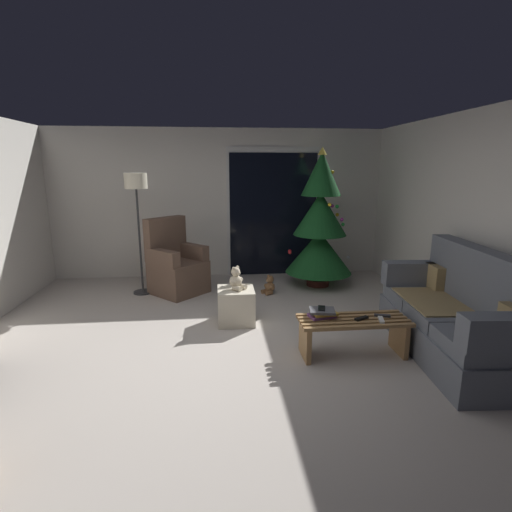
{
  "coord_description": "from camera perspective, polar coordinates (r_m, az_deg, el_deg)",
  "views": [
    {
      "loc": [
        -0.05,
        -3.76,
        1.87
      ],
      "look_at": [
        0.4,
        0.7,
        0.85
      ],
      "focal_mm": 27.58,
      "sensor_mm": 36.0,
      "label": 1
    }
  ],
  "objects": [
    {
      "name": "ground_plane",
      "position": [
        4.2,
        -4.6,
        -13.67
      ],
      "size": [
        7.0,
        7.0,
        0.0
      ],
      "primitive_type": "plane",
      "color": "#BCB2A8"
    },
    {
      "name": "wall_back",
      "position": [
        6.85,
        -5.38,
        7.58
      ],
      "size": [
        5.72,
        0.12,
        2.5
      ],
      "primitive_type": "cube",
      "color": "silver",
      "rests_on": "ground"
    },
    {
      "name": "wall_right",
      "position": [
        4.8,
        31.73,
        3.47
      ],
      "size": [
        0.12,
        6.0,
        2.5
      ],
      "primitive_type": "cube",
      "color": "silver",
      "rests_on": "ground"
    },
    {
      "name": "patio_door_frame",
      "position": [
        6.86,
        2.48,
        6.37
      ],
      "size": [
        1.6,
        0.02,
        2.2
      ],
      "primitive_type": "cube",
      "color": "silver",
      "rests_on": "ground"
    },
    {
      "name": "patio_door_glass",
      "position": [
        6.85,
        2.5,
        5.94
      ],
      "size": [
        1.5,
        0.02,
        2.1
      ],
      "primitive_type": "cube",
      "color": "black",
      "rests_on": "ground"
    },
    {
      "name": "couch",
      "position": [
        4.46,
        27.06,
        -7.92
      ],
      "size": [
        0.93,
        1.99,
        1.08
      ],
      "color": "slate",
      "rests_on": "ground"
    },
    {
      "name": "coffee_table",
      "position": [
        4.14,
        13.9,
        -10.46
      ],
      "size": [
        1.1,
        0.4,
        0.39
      ],
      "color": "#9E7547",
      "rests_on": "ground"
    },
    {
      "name": "remote_black",
      "position": [
        4.09,
        15.06,
        -8.71
      ],
      "size": [
        0.16,
        0.11,
        0.02
      ],
      "primitive_type": "cube",
      "rotation": [
        0.0,
        0.0,
        2.01
      ],
      "color": "black",
      "rests_on": "coffee_table"
    },
    {
      "name": "remote_graphite",
      "position": [
        4.22,
        17.85,
        -8.22
      ],
      "size": [
        0.16,
        0.09,
        0.02
      ],
      "primitive_type": "cube",
      "rotation": [
        0.0,
        0.0,
        1.27
      ],
      "color": "#333338",
      "rests_on": "coffee_table"
    },
    {
      "name": "remote_white",
      "position": [
        4.1,
        17.7,
        -8.8
      ],
      "size": [
        0.08,
        0.16,
        0.02
      ],
      "primitive_type": "cube",
      "rotation": [
        0.0,
        0.0,
        6.03
      ],
      "color": "silver",
      "rests_on": "coffee_table"
    },
    {
      "name": "book_stack",
      "position": [
        4.06,
        9.65,
        -8.14
      ],
      "size": [
        0.3,
        0.24,
        0.08
      ],
      "color": "#6B3D7A",
      "rests_on": "coffee_table"
    },
    {
      "name": "cell_phone",
      "position": [
        4.06,
        9.49,
        -7.48
      ],
      "size": [
        0.11,
        0.16,
        0.01
      ],
      "primitive_type": "cube",
      "rotation": [
        0.0,
        0.0,
        -0.27
      ],
      "color": "black",
      "rests_on": "book_stack"
    },
    {
      "name": "christmas_tree",
      "position": [
        6.24,
        9.22,
        4.22
      ],
      "size": [
        1.05,
        1.05,
        2.16
      ],
      "color": "#4C1E19",
      "rests_on": "ground"
    },
    {
      "name": "armchair",
      "position": [
        6.04,
        -11.53,
        -1.51
      ],
      "size": [
        0.97,
        0.97,
        1.13
      ],
      "color": "brown",
      "rests_on": "ground"
    },
    {
      "name": "floor_lamp",
      "position": [
        5.96,
        -16.95,
        8.77
      ],
      "size": [
        0.32,
        0.32,
        1.78
      ],
      "color": "#2D2D30",
      "rests_on": "ground"
    },
    {
      "name": "ottoman",
      "position": [
        4.84,
        -2.92,
        -7.22
      ],
      "size": [
        0.44,
        0.44,
        0.43
      ],
      "primitive_type": "cube",
      "color": "beige",
      "rests_on": "ground"
    },
    {
      "name": "teddy_bear_cream",
      "position": [
        4.73,
        -2.86,
        -3.44
      ],
      "size": [
        0.22,
        0.21,
        0.29
      ],
      "color": "beige",
      "rests_on": "ottoman"
    },
    {
      "name": "teddy_bear_chestnut_by_tree",
      "position": [
        5.93,
        1.96,
        -4.34
      ],
      "size": [
        0.22,
        0.21,
        0.29
      ],
      "color": "brown",
      "rests_on": "ground"
    }
  ]
}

